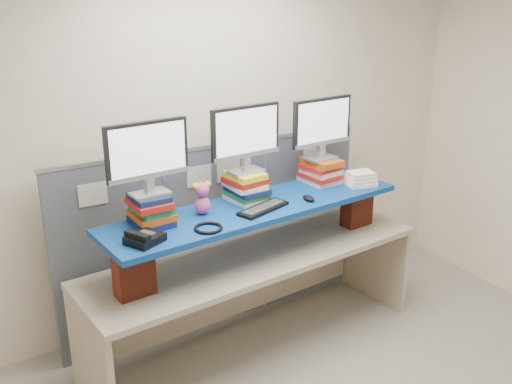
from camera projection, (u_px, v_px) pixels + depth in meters
room at (370, 245)px, 2.90m from camera, size 5.00×4.00×2.80m
cubicle_partition at (217, 235)px, 4.56m from camera, size 2.60×0.06×1.53m
desk at (256, 272)px, 4.24m from camera, size 2.69×1.02×0.80m
brick_pier_left at (134, 271)px, 3.56m from camera, size 0.26×0.16×0.33m
brick_pier_right at (357, 206)px, 4.63m from camera, size 0.26×0.16×0.33m
blue_board at (256, 208)px, 4.07m from camera, size 2.32×0.79×0.04m
book_stack_left at (151, 210)px, 3.71m from camera, size 0.27×0.32×0.21m
book_stack_center at (246, 187)px, 4.12m from camera, size 0.29×0.31×0.22m
book_stack_right at (320, 171)px, 4.52m from camera, size 0.28×0.33×0.19m
monitor_left at (148, 154)px, 3.58m from camera, size 0.55×0.18×0.48m
monitor_center at (246, 135)px, 3.99m from camera, size 0.55×0.18×0.48m
monitor_right at (322, 125)px, 4.39m from camera, size 0.55×0.18×0.48m
keyboard at (263, 208)px, 3.97m from camera, size 0.43×0.26×0.03m
mouse at (309, 198)px, 4.15m from camera, size 0.07×0.12×0.04m
desk_phone at (144, 238)px, 3.45m from camera, size 0.26×0.25×0.09m
headset at (208, 228)px, 3.65m from camera, size 0.23×0.23×0.02m
plush_toy at (202, 198)px, 3.87m from camera, size 0.14×0.10×0.23m
binder_stack at (360, 179)px, 4.47m from camera, size 0.26×0.22×0.11m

